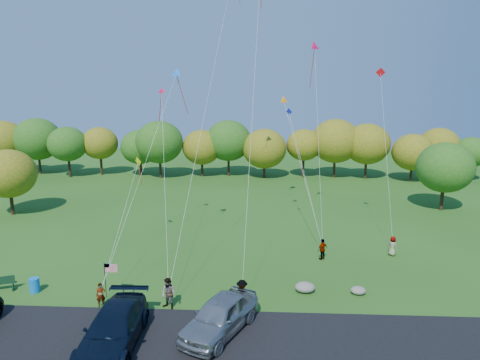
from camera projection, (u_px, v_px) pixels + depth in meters
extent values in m
plane|color=#265418|center=(192.00, 302.00, 26.61)|extent=(140.00, 140.00, 0.00)
cube|color=black|center=(180.00, 339.00, 22.70)|extent=(44.00, 6.00, 0.06)
cylinder|color=#3C2916|center=(6.00, 168.00, 65.39)|extent=(0.36, 0.36, 2.25)
ellipsoid|color=#1D5917|center=(4.00, 148.00, 64.73)|extent=(6.31, 6.31, 5.68)
cylinder|color=#3C2916|center=(27.00, 170.00, 63.30)|extent=(0.36, 0.36, 2.59)
ellipsoid|color=#395E17|center=(25.00, 147.00, 62.59)|extent=(6.58, 6.58, 5.93)
cylinder|color=#3C2916|center=(78.00, 167.00, 66.37)|extent=(0.36, 0.36, 2.33)
ellipsoid|color=#395E17|center=(76.00, 148.00, 65.75)|extent=(5.51, 5.51, 4.96)
cylinder|color=#3C2916|center=(96.00, 168.00, 63.80)|extent=(0.36, 0.36, 2.78)
ellipsoid|color=#1D5917|center=(94.00, 144.00, 63.03)|extent=(7.03, 7.03, 6.33)
cylinder|color=#3C2916|center=(134.00, 171.00, 63.16)|extent=(0.36, 0.36, 2.25)
ellipsoid|color=#1D5917|center=(133.00, 153.00, 62.58)|extent=(5.02, 5.02, 4.52)
cylinder|color=#3C2916|center=(165.00, 166.00, 65.06)|extent=(0.36, 0.36, 3.02)
ellipsoid|color=#395E17|center=(164.00, 146.00, 64.41)|extent=(4.92, 4.92, 4.43)
cylinder|color=#3C2916|center=(198.00, 169.00, 65.05)|extent=(0.36, 0.36, 2.22)
ellipsoid|color=#1D5917|center=(198.00, 151.00, 64.47)|extent=(5.06, 5.06, 4.56)
cylinder|color=#3C2916|center=(232.00, 169.00, 63.51)|extent=(0.36, 0.36, 2.71)
ellipsoid|color=#395E17|center=(231.00, 148.00, 62.87)|extent=(5.34, 5.34, 4.80)
cylinder|color=#3C2916|center=(270.00, 166.00, 64.57)|extent=(0.36, 0.36, 3.17)
ellipsoid|color=#1D5917|center=(270.00, 144.00, 63.88)|extent=(5.27, 5.27, 4.75)
cylinder|color=#3C2916|center=(302.00, 172.00, 62.33)|extent=(0.36, 0.36, 2.25)
ellipsoid|color=#395E17|center=(302.00, 150.00, 61.64)|extent=(6.71, 6.71, 6.04)
cylinder|color=#3C2916|center=(330.00, 167.00, 64.20)|extent=(0.36, 0.36, 2.98)
ellipsoid|color=#1D5917|center=(331.00, 142.00, 63.41)|extent=(7.09, 7.09, 6.38)
cylinder|color=#3C2916|center=(364.00, 167.00, 63.75)|extent=(0.36, 0.36, 3.09)
ellipsoid|color=#1D5917|center=(366.00, 145.00, 63.03)|extent=(5.81, 5.81, 5.23)
cylinder|color=#3C2916|center=(407.00, 172.00, 61.80)|extent=(0.36, 0.36, 2.61)
ellipsoid|color=#395E17|center=(408.00, 151.00, 61.19)|extent=(5.04, 5.04, 4.54)
cylinder|color=#3C2916|center=(436.00, 174.00, 61.15)|extent=(0.36, 0.36, 2.25)
ellipsoid|color=#395E17|center=(439.00, 151.00, 60.45)|extent=(6.81, 6.81, 6.13)
cylinder|color=#3C2916|center=(12.00, 203.00, 45.01)|extent=(0.36, 0.36, 2.60)
ellipsoid|color=#395E17|center=(8.00, 174.00, 44.36)|extent=(5.60, 5.60, 5.04)
cylinder|color=#3C2916|center=(442.00, 198.00, 46.62)|extent=(0.36, 0.36, 2.80)
ellipsoid|color=#1D5917|center=(445.00, 168.00, 45.92)|extent=(6.00, 6.00, 5.40)
imported|color=black|center=(114.00, 329.00, 21.89)|extent=(2.77, 6.49, 1.87)
imported|color=#91959A|center=(220.00, 316.00, 23.09)|extent=(4.57, 6.13, 1.94)
imported|color=#4C4C59|center=(101.00, 295.00, 25.94)|extent=(0.65, 0.53, 1.53)
imported|color=#4C4C59|center=(169.00, 294.00, 25.69)|extent=(1.18, 1.10, 1.94)
imported|color=#4C4C59|center=(242.00, 294.00, 25.71)|extent=(1.30, 0.90, 1.84)
imported|color=#4C4C59|center=(323.00, 249.00, 33.18)|extent=(1.02, 0.92, 1.67)
imported|color=#4C4C59|center=(393.00, 246.00, 33.98)|extent=(0.88, 0.91, 1.58)
cube|color=#13341E|center=(1.00, 284.00, 28.20)|extent=(1.71, 0.83, 0.06)
cube|color=#13341E|center=(13.00, 287.00, 28.21)|extent=(0.25, 0.45, 0.42)
cylinder|color=blue|center=(35.00, 285.00, 27.90)|extent=(0.64, 0.64, 0.96)
cylinder|color=black|center=(105.00, 280.00, 27.05)|extent=(0.05, 0.05, 2.32)
cube|color=red|center=(111.00, 268.00, 26.85)|extent=(0.83, 0.56, 0.02)
cube|color=navy|center=(107.00, 266.00, 26.84)|extent=(0.33, 0.02, 0.26)
ellipsoid|color=gray|center=(305.00, 287.00, 27.93)|extent=(1.33, 1.04, 0.67)
ellipsoid|color=slate|center=(358.00, 290.00, 27.65)|extent=(0.98, 0.82, 0.51)
cone|color=blue|center=(176.00, 73.00, 32.47)|extent=(1.10, 0.78, 0.89)
cone|color=orange|center=(284.00, 100.00, 38.54)|extent=(0.95, 0.66, 0.82)
cone|color=#C60E48|center=(315.00, 46.00, 37.55)|extent=(1.09, 0.87, 0.94)
cube|color=red|center=(381.00, 72.00, 35.14)|extent=(0.78, 0.21, 0.77)
cube|color=#FFFB15|center=(138.00, 161.00, 35.79)|extent=(0.62, 0.56, 0.78)
cube|color=#121DB7|center=(289.00, 112.00, 36.00)|extent=(0.47, 0.42, 0.59)
cone|color=#BB0D36|center=(161.00, 91.00, 36.08)|extent=(0.81, 0.56, 0.65)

